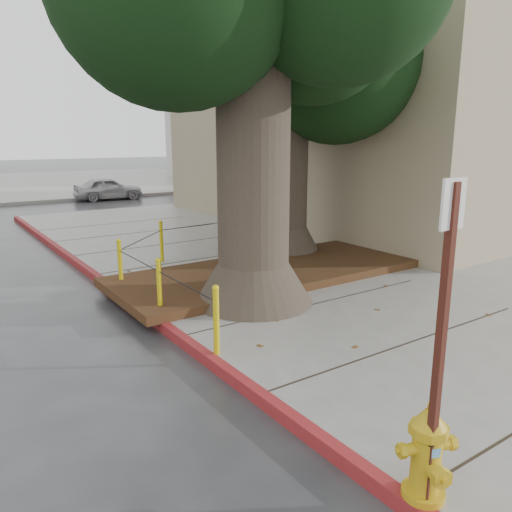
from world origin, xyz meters
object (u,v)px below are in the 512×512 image
(fire_hydrant, at_px, (427,453))
(signpost, at_px, (441,332))
(car_silver, at_px, (108,189))
(car_red, at_px, (213,186))

(fire_hydrant, distance_m, signpost, 1.03)
(fire_hydrant, relative_size, signpost, 0.32)
(fire_hydrant, relative_size, car_silver, 0.26)
(fire_hydrant, height_order, car_silver, car_silver)
(fire_hydrant, xyz_separation_m, car_silver, (4.68, 21.73, -0.01))
(signpost, xyz_separation_m, car_red, (9.27, 19.65, -0.97))
(signpost, height_order, car_silver, signpost)
(car_red, bearing_deg, car_silver, 71.04)
(signpost, relative_size, car_red, 0.69)
(signpost, bearing_deg, car_red, 63.92)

